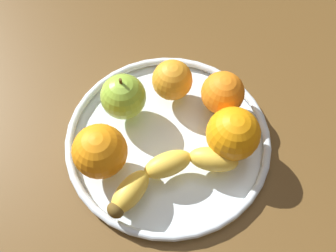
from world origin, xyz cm
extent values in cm
cube|color=brown|center=(0.00, 0.00, -2.00)|extent=(141.52, 141.52, 4.00)
cylinder|color=silver|center=(0.00, 0.00, 0.30)|extent=(30.45, 30.45, 0.60)
torus|color=silver|center=(0.00, 0.00, 1.20)|extent=(31.72, 31.72, 1.20)
ellipsoid|color=yellow|center=(-3.75, 7.14, 3.55)|extent=(7.87, 7.00, 3.51)
ellipsoid|color=yellow|center=(2.44, 4.98, 3.55)|extent=(7.35, 3.91, 3.51)
ellipsoid|color=yellow|center=(8.82, 6.43, 3.55)|extent=(7.96, 6.52, 3.51)
ellipsoid|color=brown|center=(11.65, 7.98, 3.55)|extent=(2.94, 3.12, 2.46)
sphere|color=#90BD38|center=(3.99, -7.35, 5.30)|extent=(7.00, 7.00, 7.00)
cylinder|color=#593819|center=(3.99, -7.35, 9.00)|extent=(0.44, 0.44, 1.20)
sphere|color=orange|center=(-10.01, -1.44, 5.16)|extent=(6.71, 6.71, 6.71)
sphere|color=orange|center=(-4.19, -7.11, 5.01)|extent=(6.43, 6.43, 6.43)
sphere|color=orange|center=(10.48, 0.11, 5.67)|extent=(7.74, 7.74, 7.74)
sphere|color=orange|center=(-7.53, 5.66, 5.70)|extent=(7.80, 7.80, 7.80)
camera|label=1|loc=(12.19, 25.18, 52.86)|focal=40.66mm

